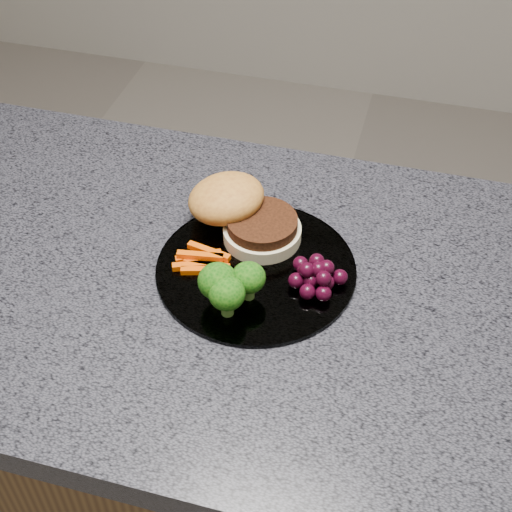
{
  "coord_description": "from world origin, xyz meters",
  "views": [
    {
      "loc": [
        0.21,
        -0.6,
        1.56
      ],
      "look_at": [
        0.04,
        0.03,
        0.93
      ],
      "focal_mm": 50.0,
      "sensor_mm": 36.0,
      "label": 1
    }
  ],
  "objects_px": {
    "plate": "(256,269)",
    "burger": "(239,212)",
    "grape_bunch": "(316,276)",
    "island_cabinet": "(230,465)"
  },
  "relations": [
    {
      "from": "island_cabinet",
      "to": "grape_bunch",
      "type": "height_order",
      "value": "grape_bunch"
    },
    {
      "from": "plate",
      "to": "burger",
      "type": "distance_m",
      "value": 0.09
    },
    {
      "from": "burger",
      "to": "plate",
      "type": "bearing_deg",
      "value": -36.52
    },
    {
      "from": "plate",
      "to": "burger",
      "type": "height_order",
      "value": "burger"
    },
    {
      "from": "plate",
      "to": "burger",
      "type": "relative_size",
      "value": 1.34
    },
    {
      "from": "burger",
      "to": "grape_bunch",
      "type": "height_order",
      "value": "burger"
    },
    {
      "from": "plate",
      "to": "grape_bunch",
      "type": "bearing_deg",
      "value": -6.8
    },
    {
      "from": "grape_bunch",
      "to": "burger",
      "type": "bearing_deg",
      "value": 146.52
    },
    {
      "from": "grape_bunch",
      "to": "island_cabinet",
      "type": "bearing_deg",
      "value": -172.28
    },
    {
      "from": "island_cabinet",
      "to": "burger",
      "type": "distance_m",
      "value": 0.51
    }
  ]
}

